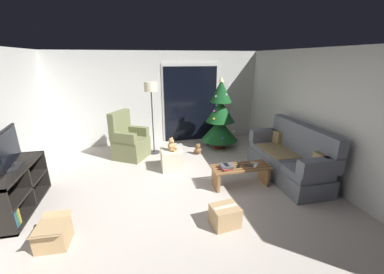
# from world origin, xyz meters

# --- Properties ---
(ground_plane) EXTENTS (7.00, 7.00, 0.00)m
(ground_plane) POSITION_xyz_m (0.00, 0.00, 0.00)
(ground_plane) COLOR #BCB2A8
(wall_back) EXTENTS (5.72, 0.12, 2.50)m
(wall_back) POSITION_xyz_m (0.00, 3.06, 1.25)
(wall_back) COLOR silver
(wall_back) RESTS_ON ground
(wall_right) EXTENTS (0.12, 6.00, 2.50)m
(wall_right) POSITION_xyz_m (2.86, 0.00, 1.25)
(wall_right) COLOR silver
(wall_right) RESTS_ON ground
(patio_door_frame) EXTENTS (1.60, 0.02, 2.20)m
(patio_door_frame) POSITION_xyz_m (0.89, 2.99, 1.10)
(patio_door_frame) COLOR silver
(patio_door_frame) RESTS_ON ground
(patio_door_glass) EXTENTS (1.50, 0.02, 2.10)m
(patio_door_glass) POSITION_xyz_m (0.89, 2.97, 1.05)
(patio_door_glass) COLOR black
(patio_door_glass) RESTS_ON ground
(couch) EXTENTS (0.80, 1.95, 1.08)m
(couch) POSITION_xyz_m (2.32, 0.25, 0.40)
(couch) COLOR slate
(couch) RESTS_ON ground
(coffee_table) EXTENTS (1.10, 0.40, 0.40)m
(coffee_table) POSITION_xyz_m (1.21, 0.14, 0.26)
(coffee_table) COLOR olive
(coffee_table) RESTS_ON ground
(remote_black) EXTENTS (0.12, 0.16, 0.02)m
(remote_black) POSITION_xyz_m (1.17, 0.15, 0.41)
(remote_black) COLOR black
(remote_black) RESTS_ON coffee_table
(remote_silver) EXTENTS (0.16, 0.12, 0.02)m
(remote_silver) POSITION_xyz_m (1.51, 0.20, 0.41)
(remote_silver) COLOR #ADADB2
(remote_silver) RESTS_ON coffee_table
(remote_graphite) EXTENTS (0.15, 0.13, 0.02)m
(remote_graphite) POSITION_xyz_m (1.35, 0.12, 0.41)
(remote_graphite) COLOR #333338
(remote_graphite) RESTS_ON coffee_table
(remote_white) EXTENTS (0.13, 0.15, 0.02)m
(remote_white) POSITION_xyz_m (1.47, 0.08, 0.41)
(remote_white) COLOR silver
(remote_white) RESTS_ON coffee_table
(book_stack) EXTENTS (0.25, 0.22, 0.07)m
(book_stack) POSITION_xyz_m (0.91, 0.12, 0.43)
(book_stack) COLOR #A32D28
(book_stack) RESTS_ON coffee_table
(cell_phone) EXTENTS (0.07, 0.15, 0.01)m
(cell_phone) POSITION_xyz_m (0.91, 0.13, 0.47)
(cell_phone) COLOR black
(cell_phone) RESTS_ON book_stack
(christmas_tree) EXTENTS (0.96, 0.96, 1.87)m
(christmas_tree) POSITION_xyz_m (1.49, 2.16, 0.83)
(christmas_tree) COLOR #4C1E19
(christmas_tree) RESTS_ON ground
(armchair) EXTENTS (0.94, 0.94, 1.13)m
(armchair) POSITION_xyz_m (-0.85, 2.01, 0.40)
(armchair) COLOR olive
(armchair) RESTS_ON ground
(floor_lamp) EXTENTS (0.32, 0.32, 1.78)m
(floor_lamp) POSITION_xyz_m (-0.25, 2.17, 1.51)
(floor_lamp) COLOR #2D2D30
(floor_lamp) RESTS_ON ground
(media_shelf) EXTENTS (0.40, 1.40, 0.72)m
(media_shelf) POSITION_xyz_m (-2.53, 0.18, 0.34)
(media_shelf) COLOR black
(media_shelf) RESTS_ON ground
(television) EXTENTS (0.25, 0.84, 0.61)m
(television) POSITION_xyz_m (-2.50, 0.23, 1.03)
(television) COLOR black
(television) RESTS_ON media_shelf
(ottoman) EXTENTS (0.44, 0.44, 0.44)m
(ottoman) POSITION_xyz_m (0.05, 1.14, 0.22)
(ottoman) COLOR beige
(ottoman) RESTS_ON ground
(teddy_bear_honey) EXTENTS (0.22, 0.21, 0.29)m
(teddy_bear_honey) POSITION_xyz_m (0.06, 1.13, 0.56)
(teddy_bear_honey) COLOR tan
(teddy_bear_honey) RESTS_ON ottoman
(teddy_bear_chestnut_by_tree) EXTENTS (0.20, 0.19, 0.29)m
(teddy_bear_chestnut_by_tree) POSITION_xyz_m (0.81, 1.82, 0.12)
(teddy_bear_chestnut_by_tree) COLOR brown
(teddy_bear_chestnut_by_tree) RESTS_ON ground
(cardboard_box_open_near_shelf) EXTENTS (0.39, 0.54, 0.34)m
(cardboard_box_open_near_shelf) POSITION_xyz_m (-1.76, -0.74, 0.15)
(cardboard_box_open_near_shelf) COLOR tan
(cardboard_box_open_near_shelf) RESTS_ON ground
(cardboard_box_taped_mid_floor) EXTENTS (0.42, 0.37, 0.31)m
(cardboard_box_taped_mid_floor) POSITION_xyz_m (0.53, -0.87, 0.15)
(cardboard_box_taped_mid_floor) COLOR tan
(cardboard_box_taped_mid_floor) RESTS_ON ground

